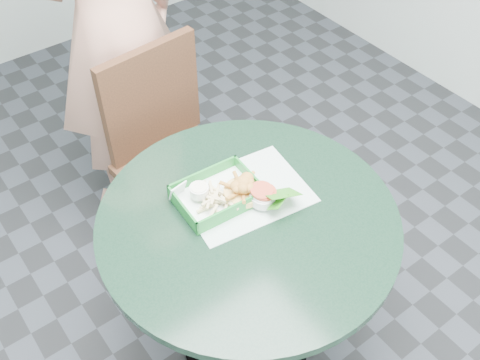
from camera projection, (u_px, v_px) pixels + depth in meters
floor at (246, 344)px, 2.23m from camera, size 4.00×5.00×0.02m
cafe_table at (248, 256)px, 1.81m from camera, size 0.91×0.91×0.75m
dining_chair at (170, 146)px, 2.25m from camera, size 0.43×0.43×0.93m
placemat at (244, 197)px, 1.76m from camera, size 0.42×0.34×0.00m
food_basket at (218, 200)px, 1.73m from camera, size 0.25×0.18×0.05m
crab_sandwich at (243, 190)px, 1.71m from camera, size 0.12×0.12×0.07m
fries_pile at (214, 205)px, 1.69m from camera, size 0.12×0.13×0.04m
sauce_ramekin at (200, 196)px, 1.70m from camera, size 0.06×0.06×0.03m
garnish_cup at (267, 197)px, 1.70m from camera, size 0.13×0.12×0.05m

